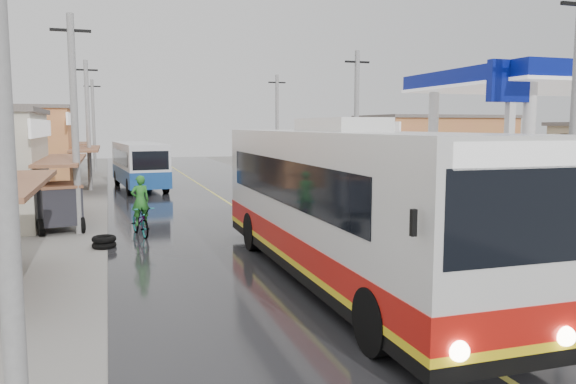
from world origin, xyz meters
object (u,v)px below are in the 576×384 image
object	(u,v)px
cyclist	(140,216)
tricycle_near	(58,204)
coach_bus	(338,204)
tyre_stack	(104,242)
second_bus	(139,164)

from	to	relation	value
cyclist	tricycle_near	bearing A→B (deg)	134.89
coach_bus	tyre_stack	distance (m)	8.50
coach_bus	cyclist	bearing A→B (deg)	120.79
coach_bus	cyclist	xyz separation A→B (m)	(-4.53, 7.66, -1.28)
coach_bus	second_bus	xyz separation A→B (m)	(-3.72, 23.54, -0.44)
coach_bus	cyclist	distance (m)	8.99
tricycle_near	tyre_stack	bearing A→B (deg)	-80.05
cyclist	tricycle_near	size ratio (longest dim) A/B	0.90
second_bus	tricycle_near	size ratio (longest dim) A/B	3.60
coach_bus	second_bus	size ratio (longest dim) A/B	1.49
cyclist	tyre_stack	world-z (taller)	cyclist
second_bus	tricycle_near	bearing A→B (deg)	-110.55
coach_bus	tricycle_near	size ratio (longest dim) A/B	5.38
second_bus	cyclist	bearing A→B (deg)	-98.39
coach_bus	tricycle_near	distance (m)	12.22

